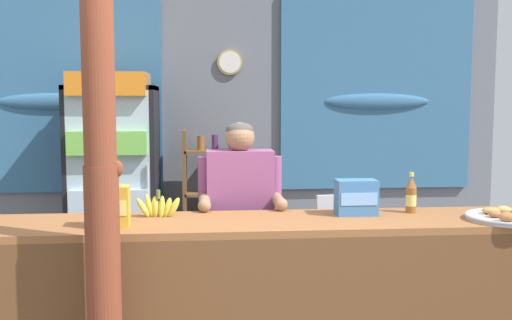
% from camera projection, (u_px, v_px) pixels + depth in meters
% --- Properties ---
extents(back_wall_curtained, '(5.66, 0.22, 2.67)m').
position_uv_depth(back_wall_curtained, '(217.00, 123.00, 5.89)').
color(back_wall_curtained, slate).
rests_on(back_wall_curtained, ground).
extents(stall_counter, '(3.88, 0.59, 0.95)m').
position_uv_depth(stall_counter, '(256.00, 289.00, 3.23)').
color(stall_counter, '#935B33').
rests_on(stall_counter, ground).
extents(timber_post, '(0.18, 0.16, 2.63)m').
position_uv_depth(timber_post, '(101.00, 177.00, 2.77)').
color(timber_post, brown).
rests_on(timber_post, ground).
extents(drink_fridge, '(0.78, 0.74, 1.85)m').
position_uv_depth(drink_fridge, '(113.00, 166.00, 5.34)').
color(drink_fridge, black).
rests_on(drink_fridge, ground).
extents(bottle_shelf_rack, '(0.48, 0.28, 1.34)m').
position_uv_depth(bottle_shelf_rack, '(208.00, 197.00, 5.62)').
color(bottle_shelf_rack, brown).
rests_on(bottle_shelf_rack, ground).
extents(plastic_lawn_chair, '(0.49, 0.49, 0.86)m').
position_uv_depth(plastic_lawn_chair, '(335.00, 236.00, 4.93)').
color(plastic_lawn_chair, silver).
rests_on(plastic_lawn_chair, ground).
extents(shopkeeper, '(0.54, 0.42, 1.48)m').
position_uv_depth(shopkeeper, '(240.00, 206.00, 3.84)').
color(shopkeeper, '#28282D').
rests_on(shopkeeper, ground).
extents(soda_bottle_iced_tea, '(0.06, 0.06, 0.24)m').
position_uv_depth(soda_bottle_iced_tea, '(411.00, 196.00, 3.52)').
color(soda_bottle_iced_tea, brown).
rests_on(soda_bottle_iced_tea, stall_counter).
extents(snack_box_biscuit, '(0.23, 0.14, 0.21)m').
position_uv_depth(snack_box_biscuit, '(356.00, 197.00, 3.46)').
color(snack_box_biscuit, '#3D75B7').
rests_on(snack_box_biscuit, stall_counter).
extents(snack_box_choco_powder, '(0.19, 0.11, 0.22)m').
position_uv_depth(snack_box_choco_powder, '(111.00, 207.00, 3.12)').
color(snack_box_choco_powder, gold).
rests_on(snack_box_choco_powder, stall_counter).
extents(pastry_tray, '(0.45, 0.45, 0.07)m').
position_uv_depth(pastry_tray, '(507.00, 217.00, 3.31)').
color(pastry_tray, '#BCBCC1').
rests_on(pastry_tray, stall_counter).
extents(banana_bunch, '(0.27, 0.05, 0.16)m').
position_uv_depth(banana_bunch, '(159.00, 207.00, 3.40)').
color(banana_bunch, '#DBCC42').
rests_on(banana_bunch, stall_counter).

